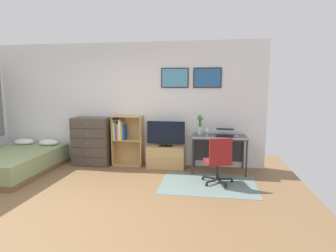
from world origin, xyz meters
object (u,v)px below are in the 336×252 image
at_px(bamboo_vase, 200,124).
at_px(bed, 15,162).
at_px(dresser, 92,141).
at_px(tv_stand, 166,157).
at_px(computer_mouse, 237,136).
at_px(bookshelf, 125,137).
at_px(desk, 219,142).
at_px(wine_glass, 207,130).
at_px(office_chair, 219,160).
at_px(television, 166,134).
at_px(laptop, 225,133).

bearing_deg(bamboo_vase, bed, -166.59).
distance_m(dresser, tv_stand, 1.70).
distance_m(computer_mouse, bamboo_vase, 0.81).
height_order(bed, bookshelf, bookshelf).
height_order(desk, wine_glass, wine_glass).
relative_size(desk, office_chair, 1.28).
distance_m(office_chair, wine_glass, 0.91).
distance_m(dresser, desk, 2.80).
bearing_deg(computer_mouse, television, 174.40).
bearing_deg(bed, wine_glass, 8.28).
xyz_separation_m(bookshelf, desk, (2.05, -0.09, -0.03)).
bearing_deg(desk, bookshelf, 177.52).
distance_m(tv_stand, computer_mouse, 1.56).
xyz_separation_m(bed, laptop, (4.22, 0.77, 0.59)).
distance_m(television, office_chair, 1.44).
distance_m(dresser, bamboo_vase, 2.44).
height_order(dresser, office_chair, dresser).
bearing_deg(dresser, computer_mouse, -2.75).
bearing_deg(office_chair, bookshelf, 141.81).
bearing_deg(desk, bamboo_vase, 166.35).
bearing_deg(bamboo_vase, desk, -13.65).
bearing_deg(tv_stand, wine_glass, -8.95).
distance_m(office_chair, laptop, 0.94).
bearing_deg(bamboo_vase, laptop, -12.21).
distance_m(desk, computer_mouse, 0.40).
relative_size(television, desk, 0.74).
bearing_deg(television, bed, -165.03).
height_order(dresser, tv_stand, dresser).
distance_m(television, computer_mouse, 1.47).
height_order(bookshelf, office_chair, bookshelf).
bearing_deg(tv_stand, bamboo_vase, 4.96).
xyz_separation_m(laptop, wine_glass, (-0.36, -0.09, 0.07)).
bearing_deg(television, office_chair, -39.03).
bearing_deg(office_chair, bed, 165.98).
relative_size(desk, bamboo_vase, 2.69).
bearing_deg(desk, tv_stand, 178.23).
relative_size(bookshelf, laptop, 2.67).
bearing_deg(bed, dresser, 29.88).
bearing_deg(laptop, bed, -164.19).
xyz_separation_m(bookshelf, wine_glass, (1.80, -0.19, 0.24)).
xyz_separation_m(computer_mouse, wine_glass, (-0.59, 0.03, 0.12)).
xyz_separation_m(dresser, tv_stand, (1.68, 0.01, -0.30)).
relative_size(bed, dresser, 1.96).
bearing_deg(computer_mouse, tv_stand, 173.54).
height_order(dresser, bookshelf, bookshelf).
distance_m(office_chair, computer_mouse, 0.88).
bearing_deg(wine_glass, computer_mouse, -2.74).
relative_size(computer_mouse, wine_glass, 0.58).
distance_m(bamboo_vase, wine_glass, 0.27).
xyz_separation_m(tv_stand, laptop, (1.23, -0.05, 0.57)).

